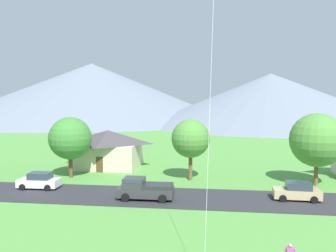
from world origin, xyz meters
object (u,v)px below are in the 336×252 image
house_left_center (108,148)px  parked_car_white_mid_west (39,181)px  tree_left_of_center (317,140)px  tree_near_left (70,138)px  parked_car_tan_west_end (297,191)px  tree_right_of_center (191,139)px  pickup_truck_charcoal_west_side (144,189)px

house_left_center → parked_car_white_mid_west: bearing=-105.5°
house_left_center → tree_left_of_center: (25.59, -7.18, 2.31)m
tree_near_left → parked_car_tan_west_end: size_ratio=1.71×
tree_near_left → parked_car_white_mid_west: bearing=-100.4°
tree_right_of_center → parked_car_tan_west_end: size_ratio=1.66×
parked_car_tan_west_end → pickup_truck_charcoal_west_side: bearing=-173.4°
tree_left_of_center → parked_car_tan_west_end: (-3.37, -6.30, -4.09)m
pickup_truck_charcoal_west_side → parked_car_white_mid_west: bearing=168.2°
tree_near_left → tree_left_of_center: bearing=-0.4°
parked_car_tan_west_end → parked_car_white_mid_west: size_ratio=1.00×
house_left_center → parked_car_white_mid_west: (-3.51, -12.68, -1.78)m
parked_car_tan_west_end → house_left_center: bearing=148.8°
tree_right_of_center → parked_car_white_mid_west: bearing=-158.0°
tree_left_of_center → tree_right_of_center: (-13.73, 0.69, -0.13)m
house_left_center → parked_car_white_mid_west: 13.28m
parked_car_tan_west_end → pickup_truck_charcoal_west_side: (-14.08, -1.63, 0.19)m
tree_near_left → tree_left_of_center: (28.05, -0.19, 0.24)m
house_left_center → parked_car_white_mid_west: house_left_center is taller
tree_right_of_center → pickup_truck_charcoal_west_side: size_ratio=1.36×
tree_near_left → tree_right_of_center: bearing=2.0°
tree_near_left → tree_left_of_center: 28.06m
house_left_center → tree_left_of_center: bearing=-15.7°
tree_right_of_center → house_left_center: bearing=151.3°
parked_car_tan_west_end → pickup_truck_charcoal_west_side: 14.17m
tree_left_of_center → tree_near_left: bearing=179.6°
tree_near_left → parked_car_white_mid_west: tree_near_left is taller
tree_left_of_center → tree_right_of_center: 13.75m
pickup_truck_charcoal_west_side → tree_right_of_center: bearing=66.7°
tree_right_of_center → parked_car_tan_west_end: 13.11m
house_left_center → tree_near_left: 7.70m
house_left_center → pickup_truck_charcoal_west_side: 17.24m
parked_car_white_mid_west → pickup_truck_charcoal_west_side: pickup_truck_charcoal_west_side is taller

